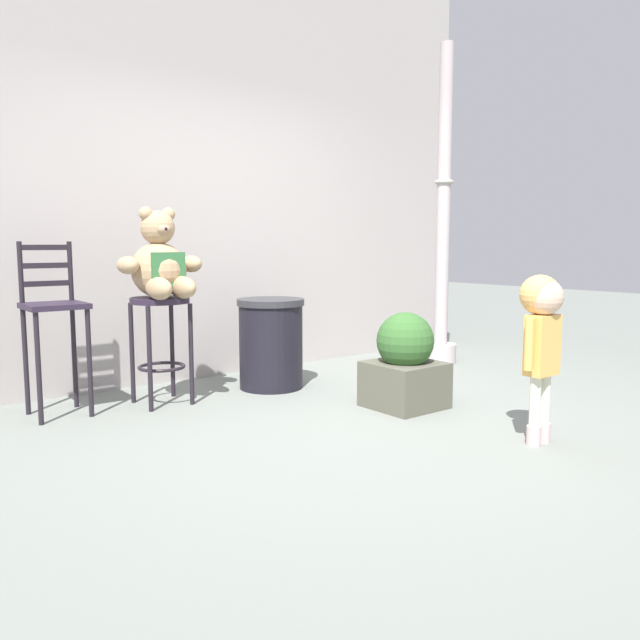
{
  "coord_description": "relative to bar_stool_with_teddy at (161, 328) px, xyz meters",
  "views": [
    {
      "loc": [
        -2.49,
        -2.8,
        1.13
      ],
      "look_at": [
        -0.01,
        0.37,
        0.64
      ],
      "focal_mm": 35.62,
      "sensor_mm": 36.0,
      "label": 1
    }
  ],
  "objects": [
    {
      "name": "ground_plane",
      "position": [
        0.65,
        -1.35,
        -0.54
      ],
      "size": [
        24.0,
        24.0,
        0.0
      ],
      "primitive_type": "plane",
      "color": "slate"
    },
    {
      "name": "building_wall",
      "position": [
        0.65,
        0.78,
        1.45
      ],
      "size": [
        6.05,
        0.3,
        3.99
      ],
      "primitive_type": "cube",
      "color": "#A8A19D",
      "rests_on": "ground_plane"
    },
    {
      "name": "bar_stool_with_teddy",
      "position": [
        0.0,
        0.0,
        0.0
      ],
      "size": [
        0.41,
        0.41,
        0.75
      ],
      "color": "#261D2D",
      "rests_on": "ground_plane"
    },
    {
      "name": "teddy_bear",
      "position": [
        0.0,
        -0.03,
        0.44
      ],
      "size": [
        0.59,
        0.53,
        0.62
      ],
      "color": "tan",
      "rests_on": "bar_stool_with_teddy"
    },
    {
      "name": "child_walking",
      "position": [
        1.29,
        -2.16,
        0.15
      ],
      "size": [
        0.3,
        0.24,
        0.96
      ],
      "rotation": [
        0.0,
        0.0,
        -2.79
      ],
      "color": "beige",
      "rests_on": "ground_plane"
    },
    {
      "name": "trash_bin",
      "position": [
        0.88,
        -0.06,
        -0.19
      ],
      "size": [
        0.52,
        0.52,
        0.7
      ],
      "color": "black",
      "rests_on": "ground_plane"
    },
    {
      "name": "lamppost",
      "position": [
        2.74,
        -0.17,
        0.62
      ],
      "size": [
        0.3,
        0.3,
        2.92
      ],
      "color": "#B3A5A7",
      "rests_on": "ground_plane"
    },
    {
      "name": "bar_chair_empty",
      "position": [
        -0.67,
        0.15,
        0.11
      ],
      "size": [
        0.37,
        0.37,
        1.14
      ],
      "color": "#261D2D",
      "rests_on": "ground_plane"
    },
    {
      "name": "planter_with_shrub",
      "position": [
        1.28,
        -1.13,
        -0.24
      ],
      "size": [
        0.47,
        0.47,
        0.66
      ],
      "color": "#545345",
      "rests_on": "ground_plane"
    }
  ]
}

